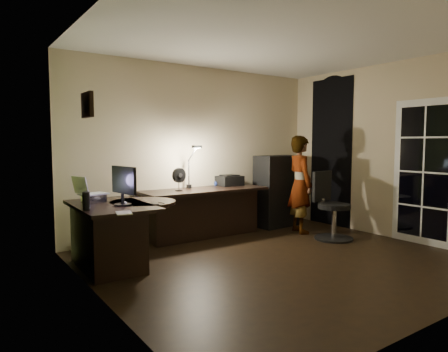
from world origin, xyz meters
TOP-DOWN VIEW (x-y plane):
  - floor at (0.00, 0.00)m, footprint 4.50×4.00m
  - ceiling at (0.00, 0.00)m, footprint 4.50×4.00m
  - wall_back at (0.00, 2.00)m, footprint 4.50×0.01m
  - wall_left at (-2.25, 0.00)m, footprint 0.01×4.00m
  - wall_right at (2.25, 0.00)m, footprint 0.01×4.00m
  - green_wall_overlay at (-2.24, 0.00)m, footprint 0.00×4.00m
  - arched_doorway at (2.24, 1.15)m, footprint 0.01×0.90m
  - french_door at (2.24, -0.55)m, footprint 0.02×0.92m
  - framed_picture at (-2.22, 0.45)m, footprint 0.04×0.30m
  - desk_left at (-1.83, 0.97)m, footprint 0.83×1.33m
  - desk_right at (-0.12, 1.63)m, footprint 2.02×0.71m
  - cabinet at (1.39, 1.60)m, footprint 0.86×0.47m
  - laptop_stand at (-1.96, 1.19)m, footprint 0.28×0.25m
  - laptop at (-1.96, 1.19)m, footprint 0.40×0.38m
  - monitor at (-1.75, 0.79)m, footprint 0.17×0.50m
  - mouse at (-1.71, 0.85)m, footprint 0.08×0.10m
  - phone at (-1.41, 0.66)m, footprint 0.09×0.14m
  - pen at (-1.32, 0.68)m, footprint 0.03×0.13m
  - speaker at (-2.19, 0.68)m, footprint 0.10×0.10m
  - notepad at (-1.93, 0.27)m, footprint 0.20×0.24m
  - desk_fan at (-0.56, 1.64)m, footprint 0.24×0.16m
  - headphones at (0.35, 1.93)m, footprint 0.18×0.10m
  - printer at (0.49, 1.80)m, footprint 0.40×0.31m
  - desk_lamp at (-0.28, 1.83)m, footprint 0.25×0.36m
  - office_chair at (1.42, 0.36)m, footprint 0.63×0.63m
  - person at (1.34, 1.01)m, footprint 0.54×0.66m

SIDE VIEW (x-z plane):
  - floor at x=0.00m, z-range -0.01..0.00m
  - desk_left at x=-1.83m, z-range 0.00..0.75m
  - desk_right at x=-0.12m, z-range 0.00..0.76m
  - office_chair at x=1.42m, z-range 0.00..1.03m
  - cabinet at x=1.39m, z-range 0.00..1.25m
  - phone at x=-1.41m, z-range 0.76..0.77m
  - pen at x=-1.32m, z-range 0.76..0.77m
  - notepad at x=-1.93m, z-range 0.76..0.77m
  - mouse at x=-1.71m, z-range 0.76..0.79m
  - person at x=1.34m, z-range 0.00..1.59m
  - headphones at x=0.35m, z-range 0.76..0.84m
  - laptop_stand at x=-1.96m, z-range 0.76..0.86m
  - printer at x=0.49m, z-range 0.76..0.94m
  - speaker at x=-2.19m, z-range 0.76..0.95m
  - monitor at x=-1.75m, z-range 0.76..1.08m
  - desk_fan at x=-0.56m, z-range 0.76..1.10m
  - laptop at x=-1.96m, z-range 0.85..1.08m
  - french_door at x=2.24m, z-range 0.00..2.10m
  - desk_lamp at x=-0.28m, z-range 0.76..1.48m
  - arched_doorway at x=2.24m, z-range 0.00..2.60m
  - wall_back at x=0.00m, z-range 0.00..2.70m
  - wall_left at x=-2.25m, z-range 0.00..2.70m
  - wall_right at x=2.25m, z-range 0.00..2.70m
  - green_wall_overlay at x=-2.24m, z-range 0.00..2.70m
  - framed_picture at x=-2.22m, z-range 1.73..1.98m
  - ceiling at x=0.00m, z-range 2.70..2.71m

